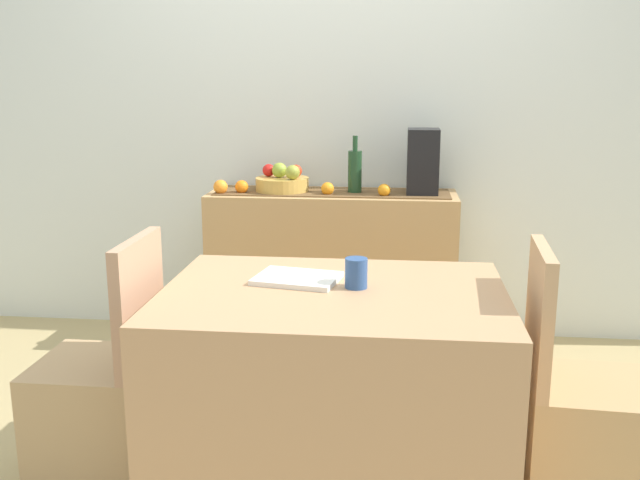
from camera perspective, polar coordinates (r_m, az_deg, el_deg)
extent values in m
cube|color=tan|center=(3.15, -2.11, -14.31)|extent=(6.40, 6.40, 0.02)
cube|color=silver|center=(3.97, 0.21, 11.77)|extent=(6.40, 0.06, 2.70)
cube|color=tan|center=(3.84, 0.97, -2.37)|extent=(1.29, 0.42, 0.83)
cube|color=brown|center=(3.75, 1.00, 3.83)|extent=(1.22, 0.32, 0.01)
cylinder|color=gold|center=(3.78, -3.03, 4.46)|extent=(0.28, 0.28, 0.07)
sphere|color=red|center=(3.78, -1.94, 5.52)|extent=(0.07, 0.07, 0.07)
sphere|color=red|center=(3.82, -4.10, 5.56)|extent=(0.07, 0.07, 0.07)
sphere|color=olive|center=(3.77, -3.25, 5.58)|extent=(0.08, 0.08, 0.08)
sphere|color=#949D37|center=(3.70, -2.19, 5.41)|extent=(0.08, 0.08, 0.08)
cylinder|color=#1E3F23|center=(3.73, 2.79, 5.42)|extent=(0.07, 0.07, 0.22)
cylinder|color=#1E3F23|center=(3.71, 2.82, 7.70)|extent=(0.03, 0.03, 0.08)
cube|color=black|center=(3.72, 8.18, 6.18)|extent=(0.16, 0.18, 0.34)
sphere|color=orange|center=(3.75, -6.25, 4.23)|extent=(0.07, 0.07, 0.07)
sphere|color=orange|center=(3.67, 0.61, 4.11)|extent=(0.07, 0.07, 0.07)
sphere|color=orange|center=(3.64, 5.13, 3.97)|extent=(0.07, 0.07, 0.07)
sphere|color=orange|center=(3.74, -7.92, 4.21)|extent=(0.07, 0.07, 0.07)
cube|color=tan|center=(2.51, 1.05, -12.14)|extent=(1.14, 0.84, 0.74)
cube|color=white|center=(2.48, -1.83, -3.08)|extent=(0.31, 0.26, 0.02)
cylinder|color=#2C4F8C|center=(2.40, 2.90, -2.64)|extent=(0.08, 0.08, 0.10)
cube|color=tan|center=(2.77, -17.28, -13.52)|extent=(0.40, 0.40, 0.45)
cube|color=tan|center=(2.54, -14.23, -4.85)|extent=(0.04, 0.40, 0.45)
cube|color=tan|center=(2.65, 20.39, -15.09)|extent=(0.43, 0.43, 0.45)
cube|color=tan|center=(2.45, 17.06, -5.73)|extent=(0.07, 0.40, 0.45)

